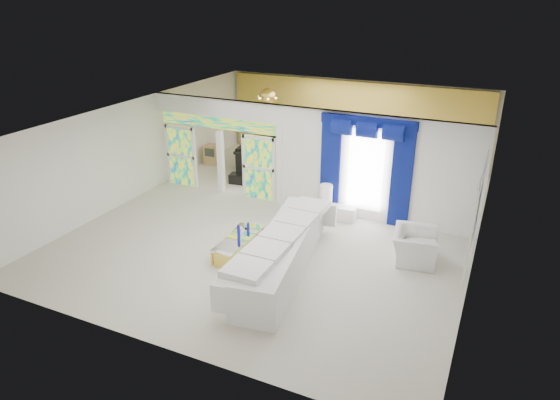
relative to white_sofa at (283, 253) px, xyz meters
The scene contains 22 objects.
floor 2.82m from the white_sofa, 111.70° to the left, with size 12.00×12.00×0.00m, color #B7AF9E.
dividing_wall 3.90m from the white_sofa, 72.64° to the left, with size 5.70×0.18×3.00m, color white.
dividing_header 5.76m from the white_sofa, 137.25° to the left, with size 4.30×0.18×0.55m, color white.
stained_panel_left 6.43m from the white_sofa, 145.94° to the left, with size 0.95×0.04×2.00m, color #994C3F.
stained_panel_right 4.38m from the white_sofa, 124.38° to the left, with size 0.95×0.04×2.00m, color #994C3F.
stained_transom 5.58m from the white_sofa, 137.25° to the left, with size 4.00×0.05×0.35m, color #994C3F.
window_pane 3.73m from the white_sofa, 75.97° to the left, with size 1.00×0.02×2.30m, color white.
blue_drape_left 3.59m from the white_sofa, 92.14° to the left, with size 0.55×0.10×2.80m, color #090348.
blue_drape_right 4.05m from the white_sofa, 61.57° to the left, with size 0.55×0.10×2.80m, color #090348.
blue_pelmet 4.29m from the white_sofa, 75.85° to the left, with size 2.60×0.12×0.25m, color #090348.
wall_mirror 4.36m from the white_sofa, 22.08° to the left, with size 0.04×2.70×1.90m, color white.
gold_curtains 8.61m from the white_sofa, 96.91° to the left, with size 9.70×0.12×2.90m, color #B0902A.
white_sofa is the anchor object (origin of this frame).
coffee_table 1.40m from the white_sofa, 167.47° to the left, with size 0.58×1.73×0.39m, color gold.
console_table 3.20m from the white_sofa, 86.99° to the left, with size 1.16×0.37×0.39m, color white.
table_lamp 3.20m from the white_sofa, 92.39° to the left, with size 0.36×0.36×0.58m, color white.
armchair 3.17m from the white_sofa, 33.17° to the left, with size 1.16×1.02×0.76m, color silver.
grand_piano 7.02m from the white_sofa, 119.89° to the left, with size 1.48×1.94×0.98m, color black.
piano_bench 5.70m from the white_sofa, 127.95° to the left, with size 0.96×0.37×0.32m, color black.
tv_console 8.03m from the white_sofa, 133.72° to the left, with size 0.51×0.46×0.74m, color #AB7B55.
chandelier 7.20m from the white_sofa, 119.08° to the left, with size 0.60×0.60×0.60m, color gold.
decanters 1.49m from the white_sofa, 158.45° to the left, with size 0.18×0.50×0.28m.
Camera 1 is at (5.19, -11.74, 6.05)m, focal length 32.02 mm.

